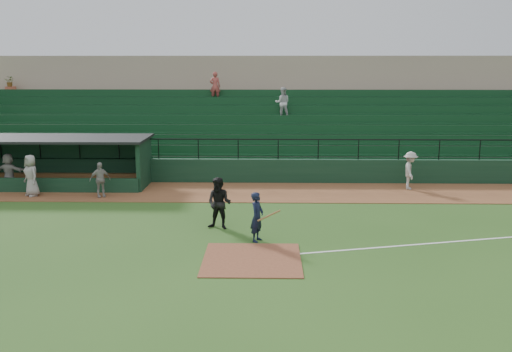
{
  "coord_description": "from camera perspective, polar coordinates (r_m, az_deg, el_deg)",
  "views": [
    {
      "loc": [
        0.46,
        -17.04,
        5.92
      ],
      "look_at": [
        0.0,
        5.0,
        1.4
      ],
      "focal_mm": 38.71,
      "sensor_mm": 36.0,
      "label": 1
    }
  ],
  "objects": [
    {
      "name": "umpire",
      "position": [
        20.0,
        -3.81,
        -2.84
      ],
      "size": [
        1.08,
        0.94,
        1.89
      ],
      "primitive_type": "imported",
      "rotation": [
        0.0,
        0.0,
        -0.28
      ],
      "color": "black",
      "rests_on": "ground"
    },
    {
      "name": "runner",
      "position": [
        27.12,
        15.64,
        0.55
      ],
      "size": [
        0.85,
        1.26,
        1.8
      ],
      "primitive_type": "imported",
      "rotation": [
        0.0,
        0.0,
        1.41
      ],
      "color": "#A8A39D",
      "rests_on": "warning_track"
    },
    {
      "name": "stadium_structure",
      "position": [
        33.69,
        0.4,
        5.43
      ],
      "size": [
        38.0,
        13.08,
        6.4
      ],
      "color": "black",
      "rests_on": "ground"
    },
    {
      "name": "dugout_player_c",
      "position": [
        28.51,
        -24.17,
        0.41
      ],
      "size": [
        1.66,
        0.73,
        1.73
      ],
      "primitive_type": "imported",
      "rotation": [
        0.0,
        0.0,
        3.0
      ],
      "color": "gray",
      "rests_on": "warning_track"
    },
    {
      "name": "ground",
      "position": [
        18.04,
        -0.33,
        -7.57
      ],
      "size": [
        90.0,
        90.0,
        0.0
      ],
      "primitive_type": "plane",
      "color": "#294E19",
      "rests_on": "ground"
    },
    {
      "name": "foul_line",
      "position": [
        20.6,
        22.74,
        -6.03
      ],
      "size": [
        17.49,
        4.44,
        0.01
      ],
      "primitive_type": "cube",
      "rotation": [
        0.0,
        0.0,
        0.24
      ],
      "color": "white",
      "rests_on": "ground"
    },
    {
      "name": "batter_at_plate",
      "position": [
        18.59,
        0.12,
        -4.24
      ],
      "size": [
        1.09,
        0.73,
        1.7
      ],
      "color": "black",
      "rests_on": "ground"
    },
    {
      "name": "warning_track",
      "position": [
        25.73,
        0.14,
        -1.68
      ],
      "size": [
        40.0,
        4.0,
        0.03
      ],
      "primitive_type": "cube",
      "color": "brown",
      "rests_on": "ground"
    },
    {
      "name": "dugout_player_a",
      "position": [
        25.56,
        -15.82,
        -0.36
      ],
      "size": [
        1.0,
        0.8,
        1.58
      ],
      "primitive_type": "imported",
      "rotation": [
        0.0,
        0.0,
        0.52
      ],
      "color": "gray",
      "rests_on": "warning_track"
    },
    {
      "name": "dugout_player_b",
      "position": [
        26.74,
        -22.21,
        0.05
      ],
      "size": [
        1.08,
        1.05,
        1.88
      ],
      "primitive_type": "imported",
      "rotation": [
        0.0,
        0.0,
        -0.72
      ],
      "color": "gray",
      "rests_on": "warning_track"
    },
    {
      "name": "dugout",
      "position": [
        28.85,
        -19.56,
        1.77
      ],
      "size": [
        8.9,
        3.2,
        2.42
      ],
      "color": "black",
      "rests_on": "ground"
    },
    {
      "name": "home_plate_dirt",
      "position": [
        17.1,
        -0.42,
        -8.62
      ],
      "size": [
        3.0,
        3.0,
        0.03
      ],
      "primitive_type": "cube",
      "color": "brown",
      "rests_on": "ground"
    }
  ]
}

